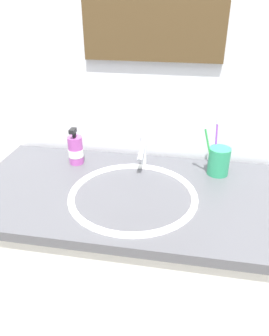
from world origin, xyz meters
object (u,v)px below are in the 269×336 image
(toothbrush_cup, at_px, (219,161))
(toothbrush_green, at_px, (208,145))
(toothbrush_purple, at_px, (216,141))
(faucet, at_px, (143,150))
(soap_dispenser, at_px, (76,150))

(toothbrush_cup, bearing_deg, toothbrush_green, -164.16)
(toothbrush_green, distance_m, toothbrush_purple, 0.06)
(faucet, relative_size, soap_dispenser, 0.92)
(soap_dispenser, bearing_deg, toothbrush_purple, 4.70)
(toothbrush_cup, bearing_deg, soap_dispenser, -179.11)
(toothbrush_green, bearing_deg, soap_dispenser, 179.52)
(faucet, xyz_separation_m, toothbrush_cup, (0.28, -0.01, -0.02))
(faucet, relative_size, toothbrush_purple, 0.69)
(toothbrush_cup, bearing_deg, faucet, 178.96)
(toothbrush_green, xyz_separation_m, soap_dispenser, (-0.50, 0.00, -0.06))
(toothbrush_green, relative_size, toothbrush_purple, 1.01)
(faucet, height_order, toothbrush_purple, toothbrush_purple)
(toothbrush_cup, height_order, toothbrush_purple, toothbrush_purple)
(toothbrush_purple, height_order, soap_dispenser, toothbrush_purple)
(faucet, bearing_deg, toothbrush_green, -4.29)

